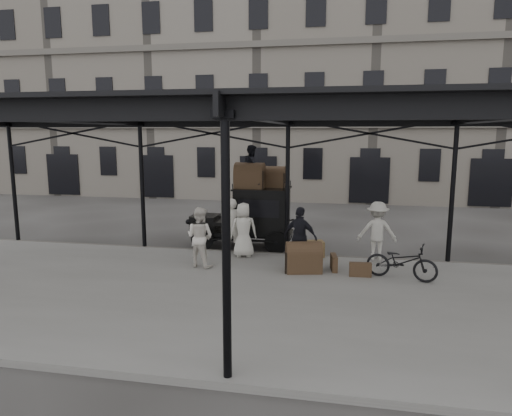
{
  "coord_description": "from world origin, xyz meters",
  "views": [
    {
      "loc": [
        1.76,
        -12.48,
        4.09
      ],
      "look_at": [
        -0.95,
        1.6,
        1.7
      ],
      "focal_mm": 32.0,
      "sensor_mm": 36.0,
      "label": 1
    }
  ],
  "objects_px": {
    "steamer_trunk_roof_near": "(250,177)",
    "bicycle": "(402,261)",
    "taxi": "(253,215)",
    "porter_left": "(232,226)",
    "steamer_trunk_platform": "(304,259)",
    "porter_official": "(300,237)"
  },
  "relations": [
    {
      "from": "steamer_trunk_roof_near",
      "to": "bicycle",
      "type": "bearing_deg",
      "value": -27.82
    },
    {
      "from": "taxi",
      "to": "bicycle",
      "type": "height_order",
      "value": "taxi"
    },
    {
      "from": "porter_left",
      "to": "steamer_trunk_platform",
      "type": "bearing_deg",
      "value": 131.79
    },
    {
      "from": "taxi",
      "to": "porter_left",
      "type": "height_order",
      "value": "taxi"
    },
    {
      "from": "porter_left",
      "to": "steamer_trunk_roof_near",
      "type": "distance_m",
      "value": 1.87
    },
    {
      "from": "taxi",
      "to": "steamer_trunk_roof_near",
      "type": "relative_size",
      "value": 3.64
    },
    {
      "from": "porter_left",
      "to": "steamer_trunk_roof_near",
      "type": "xyz_separation_m",
      "value": [
        0.4,
        1.05,
        1.49
      ]
    },
    {
      "from": "taxi",
      "to": "bicycle",
      "type": "bearing_deg",
      "value": -33.81
    },
    {
      "from": "porter_left",
      "to": "bicycle",
      "type": "relative_size",
      "value": 0.97
    },
    {
      "from": "porter_official",
      "to": "steamer_trunk_platform",
      "type": "height_order",
      "value": "porter_official"
    },
    {
      "from": "taxi",
      "to": "steamer_trunk_platform",
      "type": "xyz_separation_m",
      "value": [
        2.05,
        -2.99,
        -0.69
      ]
    },
    {
      "from": "porter_left",
      "to": "steamer_trunk_roof_near",
      "type": "height_order",
      "value": "steamer_trunk_roof_near"
    },
    {
      "from": "bicycle",
      "to": "porter_official",
      "type": "bearing_deg",
      "value": 93.42
    },
    {
      "from": "taxi",
      "to": "porter_left",
      "type": "relative_size",
      "value": 2.02
    },
    {
      "from": "porter_left",
      "to": "porter_official",
      "type": "xyz_separation_m",
      "value": [
        2.38,
        -1.22,
        -0.01
      ]
    },
    {
      "from": "taxi",
      "to": "bicycle",
      "type": "relative_size",
      "value": 1.95
    },
    {
      "from": "porter_left",
      "to": "steamer_trunk_platform",
      "type": "distance_m",
      "value": 3.09
    },
    {
      "from": "bicycle",
      "to": "steamer_trunk_roof_near",
      "type": "height_order",
      "value": "steamer_trunk_roof_near"
    },
    {
      "from": "steamer_trunk_roof_near",
      "to": "taxi",
      "type": "bearing_deg",
      "value": 75.36
    },
    {
      "from": "porter_left",
      "to": "bicycle",
      "type": "bearing_deg",
      "value": 145.88
    },
    {
      "from": "taxi",
      "to": "porter_official",
      "type": "bearing_deg",
      "value": -52.94
    },
    {
      "from": "bicycle",
      "to": "steamer_trunk_roof_near",
      "type": "bearing_deg",
      "value": 74.94
    }
  ]
}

